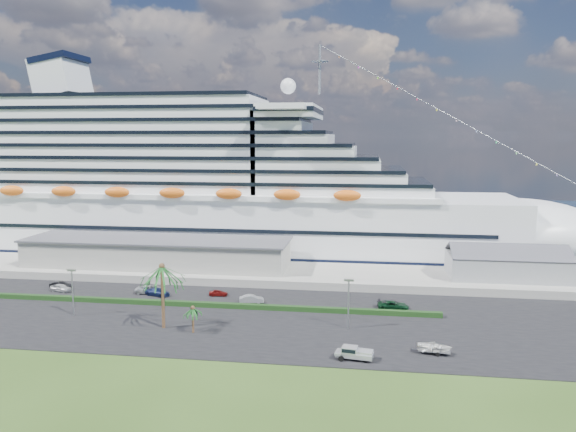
% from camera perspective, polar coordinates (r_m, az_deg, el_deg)
% --- Properties ---
extents(ground, '(420.00, 420.00, 0.00)m').
position_cam_1_polar(ground, '(89.52, -7.29, -12.41)').
color(ground, '#2B4316').
rests_on(ground, ground).
extents(asphalt_lot, '(140.00, 38.00, 0.12)m').
position_cam_1_polar(asphalt_lot, '(99.53, -5.58, -10.21)').
color(asphalt_lot, black).
rests_on(asphalt_lot, ground).
extents(wharf, '(240.00, 20.00, 1.80)m').
position_cam_1_polar(wharf, '(126.56, -2.44, -5.80)').
color(wharf, gray).
rests_on(wharf, ground).
extents(water, '(420.00, 160.00, 0.02)m').
position_cam_1_polar(water, '(214.25, 2.01, -0.32)').
color(water, black).
rests_on(water, ground).
extents(cruise_ship, '(191.00, 38.00, 54.00)m').
position_cam_1_polar(cruise_ship, '(152.08, -8.80, 2.49)').
color(cruise_ship, silver).
rests_on(cruise_ship, ground).
extents(terminal_building, '(61.00, 15.00, 6.30)m').
position_cam_1_polar(terminal_building, '(132.49, -13.16, -3.56)').
color(terminal_building, gray).
rests_on(terminal_building, wharf).
extents(port_shed, '(24.00, 12.31, 7.37)m').
position_cam_1_polar(port_shed, '(127.04, 21.35, -4.69)').
color(port_shed, gray).
rests_on(port_shed, wharf).
extents(hedge, '(88.00, 1.10, 0.90)m').
position_cam_1_polar(hedge, '(106.06, -9.18, -8.84)').
color(hedge, black).
rests_on(hedge, asphalt_lot).
extents(lamp_post_left, '(1.60, 0.35, 8.27)m').
position_cam_1_polar(lamp_post_left, '(105.50, -21.07, -6.68)').
color(lamp_post_left, gray).
rests_on(lamp_post_left, asphalt_lot).
extents(lamp_post_right, '(1.60, 0.35, 8.27)m').
position_cam_1_polar(lamp_post_right, '(92.46, 6.17, -8.23)').
color(lamp_post_right, gray).
rests_on(lamp_post_right, asphalt_lot).
extents(palm_tall, '(8.82, 8.82, 11.13)m').
position_cam_1_polar(palm_tall, '(93.51, -12.68, -5.75)').
color(palm_tall, '#47301E').
rests_on(palm_tall, ground).
extents(palm_short, '(3.53, 3.53, 4.56)m').
position_cam_1_polar(palm_short, '(91.84, -9.66, -9.51)').
color(palm_short, '#47301E').
rests_on(palm_short, ground).
extents(parked_car_0, '(4.75, 2.69, 1.52)m').
position_cam_1_polar(parked_car_0, '(123.35, -22.08, -6.78)').
color(parked_car_0, '#B4B4B6').
rests_on(parked_car_0, asphalt_lot).
extents(parked_car_1, '(4.60, 2.08, 1.47)m').
position_cam_1_polar(parked_car_1, '(125.66, -22.11, -6.53)').
color(parked_car_1, black).
rests_on(parked_car_1, asphalt_lot).
extents(parked_car_2, '(5.91, 3.31, 1.56)m').
position_cam_1_polar(parked_car_2, '(116.50, -13.87, -7.26)').
color(parked_car_2, '#A0A4A8').
rests_on(parked_car_2, asphalt_lot).
extents(parked_car_3, '(5.66, 3.62, 1.53)m').
position_cam_1_polar(parked_car_3, '(114.48, -13.13, -7.52)').
color(parked_car_3, '#141E46').
rests_on(parked_car_3, asphalt_lot).
extents(parked_car_4, '(3.76, 1.82, 1.24)m').
position_cam_1_polar(parked_car_4, '(112.21, -7.09, -7.76)').
color(parked_car_4, maroon).
rests_on(parked_car_4, asphalt_lot).
extents(parked_car_5, '(4.83, 2.51, 1.51)m').
position_cam_1_polar(parked_car_5, '(107.06, -3.72, -8.41)').
color(parked_car_5, '#999AA0').
rests_on(parked_car_5, asphalt_lot).
extents(parked_car_6, '(5.60, 2.62, 1.55)m').
position_cam_1_polar(parked_car_6, '(104.73, 10.65, -8.91)').
color(parked_car_6, black).
rests_on(parked_car_6, asphalt_lot).
extents(parked_car_7, '(5.06, 3.02, 1.37)m').
position_cam_1_polar(parked_car_7, '(105.34, 10.36, -8.85)').
color(parked_car_7, '#242329').
rests_on(parked_car_7, asphalt_lot).
extents(pickup_truck, '(5.50, 2.69, 1.85)m').
position_cam_1_polar(pickup_truck, '(81.62, 6.69, -13.61)').
color(pickup_truck, black).
rests_on(pickup_truck, asphalt_lot).
extents(boat_trailer, '(5.79, 4.11, 1.62)m').
position_cam_1_polar(boat_trailer, '(85.57, 14.65, -12.74)').
color(boat_trailer, gray).
rests_on(boat_trailer, asphalt_lot).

